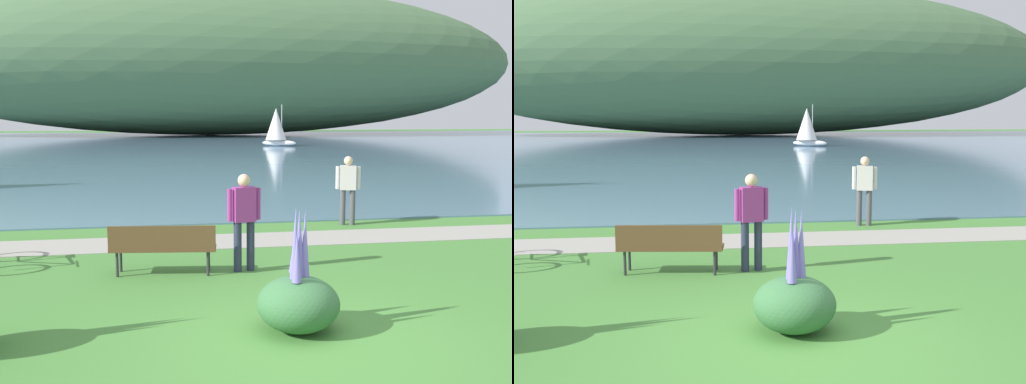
{
  "view_description": "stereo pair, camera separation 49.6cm",
  "coord_description": "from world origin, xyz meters",
  "views": [
    {
      "loc": [
        -1.83,
        -6.59,
        2.72
      ],
      "look_at": [
        0.39,
        6.44,
        1.0
      ],
      "focal_mm": 41.67,
      "sensor_mm": 36.0,
      "label": 1
    },
    {
      "loc": [
        -1.34,
        -6.66,
        2.72
      ],
      "look_at": [
        0.39,
        6.44,
        1.0
      ],
      "focal_mm": 41.67,
      "sensor_mm": 36.0,
      "label": 2
    }
  ],
  "objects": [
    {
      "name": "person_on_the_grass",
      "position": [
        -0.33,
        3.47,
        0.98
      ],
      "size": [
        0.6,
        0.29,
        1.71
      ],
      "color": "#282D47",
      "rests_on": "ground"
    },
    {
      "name": "bay_water",
      "position": [
        0.0,
        47.94,
        0.02
      ],
      "size": [
        180.0,
        80.0,
        0.04
      ],
      "primitive_type": "cube",
      "color": "#5B7F9E",
      "rests_on": "ground"
    },
    {
      "name": "person_at_shoreline",
      "position": [
        2.86,
        7.4,
        0.98
      ],
      "size": [
        0.6,
        0.3,
        1.71
      ],
      "color": "#4C4C51",
      "rests_on": "ground"
    },
    {
      "name": "distant_hillside",
      "position": [
        5.42,
        73.88,
        9.93
      ],
      "size": [
        85.66,
        28.0,
        19.78
      ],
      "primitive_type": "ellipsoid",
      "color": "#4C7047",
      "rests_on": "bay_water"
    },
    {
      "name": "shoreline_path",
      "position": [
        0.0,
        5.96,
        0.01
      ],
      "size": [
        60.0,
        1.5,
        0.01
      ],
      "primitive_type": "cube",
      "color": "#A39E93",
      "rests_on": "ground"
    },
    {
      "name": "sailboat_mid_bay",
      "position": [
        8.6,
        44.08,
        1.73
      ],
      "size": [
        3.08,
        2.49,
        3.58
      ],
      "color": "white",
      "rests_on": "bay_water"
    },
    {
      "name": "park_bench_near_camera",
      "position": [
        -1.73,
        3.43,
        0.52
      ],
      "size": [
        1.85,
        0.7,
        0.88
      ],
      "color": "brown",
      "rests_on": "ground"
    },
    {
      "name": "echium_bush_mid_cluster",
      "position": [
        -0.09,
        0.47,
        0.41
      ],
      "size": [
        1.05,
        1.05,
        1.6
      ],
      "color": "#386B3D",
      "rests_on": "ground"
    },
    {
      "name": "ground_plane",
      "position": [
        0.0,
        0.0,
        0.0
      ],
      "size": [
        200.0,
        200.0,
        0.0
      ],
      "primitive_type": "plane",
      "color": "#478438"
    }
  ]
}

